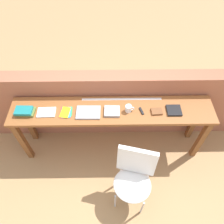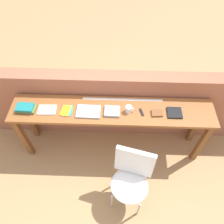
# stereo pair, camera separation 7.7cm
# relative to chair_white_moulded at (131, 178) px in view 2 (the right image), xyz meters

# --- Properties ---
(ground_plane) EXTENTS (40.00, 40.00, 0.00)m
(ground_plane) POSITION_rel_chair_white_moulded_xyz_m (-0.24, 0.40, -0.53)
(ground_plane) COLOR tan
(brick_wall_back) EXTENTS (6.00, 0.20, 1.13)m
(brick_wall_back) POSITION_rel_chair_white_moulded_xyz_m (-0.24, 1.04, 0.04)
(brick_wall_back) COLOR #9E5B42
(brick_wall_back) RESTS_ON ground
(sideboard) EXTENTS (2.50, 0.44, 0.88)m
(sideboard) POSITION_rel_chair_white_moulded_xyz_m (-0.24, 0.70, 0.21)
(sideboard) COLOR brown
(sideboard) RESTS_ON ground
(chair_white_moulded) EXTENTS (0.54, 0.54, 0.89)m
(chair_white_moulded) POSITION_rel_chair_white_moulded_xyz_m (0.00, 0.00, 0.00)
(chair_white_moulded) COLOR white
(chair_white_moulded) RESTS_ON ground
(book_stack_leftmost) EXTENTS (0.24, 0.16, 0.07)m
(book_stack_leftmost) POSITION_rel_chair_white_moulded_xyz_m (-1.28, 0.67, 0.38)
(book_stack_leftmost) COLOR olive
(book_stack_leftmost) RESTS_ON sideboard
(magazine_cycling) EXTENTS (0.22, 0.15, 0.02)m
(magazine_cycling) POSITION_rel_chair_white_moulded_xyz_m (-1.03, 0.67, 0.36)
(magazine_cycling) COLOR white
(magazine_cycling) RESTS_ON sideboard
(pamphlet_pile_colourful) EXTENTS (0.15, 0.18, 0.01)m
(pamphlet_pile_colourful) POSITION_rel_chair_white_moulded_xyz_m (-0.80, 0.67, 0.36)
(pamphlet_pile_colourful) COLOR green
(pamphlet_pile_colourful) RESTS_ON sideboard
(book_open_centre) EXTENTS (0.29, 0.20, 0.02)m
(book_open_centre) POSITION_rel_chair_white_moulded_xyz_m (-0.52, 0.66, 0.36)
(book_open_centre) COLOR #9E9EA3
(book_open_centre) RESTS_ON sideboard
(book_grey_hardcover) EXTENTS (0.19, 0.17, 0.03)m
(book_grey_hardcover) POSITION_rel_chair_white_moulded_xyz_m (-0.24, 0.67, 0.37)
(book_grey_hardcover) COLOR #9E9EA3
(book_grey_hardcover) RESTS_ON sideboard
(mug) EXTENTS (0.11, 0.08, 0.09)m
(mug) POSITION_rel_chair_white_moulded_xyz_m (-0.04, 0.68, 0.40)
(mug) COLOR white
(mug) RESTS_ON sideboard
(multitool_folded) EXTENTS (0.06, 0.11, 0.02)m
(multitool_folded) POSITION_rel_chair_white_moulded_xyz_m (0.11, 0.67, 0.36)
(multitool_folded) COLOR black
(multitool_folded) RESTS_ON sideboard
(leather_journal_brown) EXTENTS (0.14, 0.11, 0.02)m
(leather_journal_brown) POSITION_rel_chair_white_moulded_xyz_m (0.30, 0.66, 0.37)
(leather_journal_brown) COLOR brown
(leather_journal_brown) RESTS_ON sideboard
(book_repair_rightmost) EXTENTS (0.17, 0.17, 0.02)m
(book_repair_rightmost) POSITION_rel_chair_white_moulded_xyz_m (0.51, 0.67, 0.36)
(book_repair_rightmost) COLOR black
(book_repair_rightmost) RESTS_ON sideboard
(ruler_metal_back_edge) EXTENTS (1.01, 0.03, 0.00)m
(ruler_metal_back_edge) POSITION_rel_chair_white_moulded_xyz_m (-0.12, 0.87, 0.35)
(ruler_metal_back_edge) COLOR silver
(ruler_metal_back_edge) RESTS_ON sideboard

